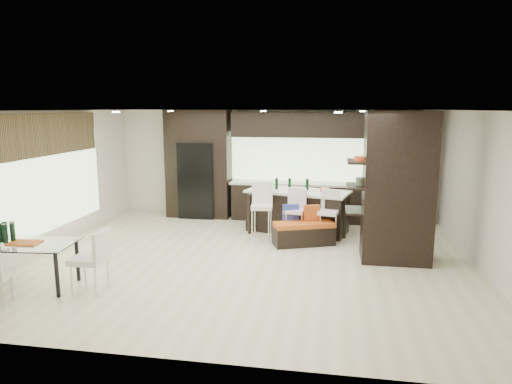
% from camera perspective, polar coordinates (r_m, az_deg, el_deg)
% --- Properties ---
extents(ground, '(8.00, 8.00, 0.00)m').
position_cam_1_polar(ground, '(8.49, -0.68, -8.38)').
color(ground, beige).
rests_on(ground, ground).
extents(back_wall, '(8.00, 0.02, 2.70)m').
position_cam_1_polar(back_wall, '(11.58, 2.39, 3.54)').
color(back_wall, silver).
rests_on(back_wall, ground).
extents(left_wall, '(0.02, 7.00, 2.70)m').
position_cam_1_polar(left_wall, '(9.70, -24.65, 1.24)').
color(left_wall, silver).
rests_on(left_wall, ground).
extents(right_wall, '(0.02, 7.00, 2.70)m').
position_cam_1_polar(right_wall, '(8.43, 27.13, -0.21)').
color(right_wall, silver).
rests_on(right_wall, ground).
extents(ceiling, '(8.00, 7.00, 0.02)m').
position_cam_1_polar(ceiling, '(8.04, -0.72, 10.15)').
color(ceiling, white).
rests_on(ceiling, ground).
extents(window_left, '(0.04, 3.20, 1.90)m').
position_cam_1_polar(window_left, '(9.84, -23.81, 1.42)').
color(window_left, '#B2D199').
rests_on(window_left, left_wall).
extents(window_back, '(3.40, 0.04, 1.20)m').
position_cam_1_polar(window_back, '(11.46, 5.36, 4.43)').
color(window_back, '#B2D199').
rests_on(window_back, back_wall).
extents(stone_accent, '(0.08, 3.00, 0.80)m').
position_cam_1_polar(stone_accent, '(9.74, -24.05, 6.66)').
color(stone_accent, brown).
rests_on(stone_accent, left_wall).
extents(ceiling_spots, '(4.00, 3.00, 0.02)m').
position_cam_1_polar(ceiling_spots, '(8.29, -0.41, 10.02)').
color(ceiling_spots, white).
rests_on(ceiling_spots, ceiling).
extents(back_cabinetry, '(6.80, 0.68, 2.70)m').
position_cam_1_polar(back_cabinetry, '(11.21, 4.72, 3.28)').
color(back_cabinetry, black).
rests_on(back_cabinetry, ground).
extents(refrigerator, '(0.90, 0.68, 1.90)m').
position_cam_1_polar(refrigerator, '(11.66, -7.17, 1.53)').
color(refrigerator, black).
rests_on(refrigerator, ground).
extents(partition_column, '(1.20, 0.80, 2.70)m').
position_cam_1_polar(partition_column, '(8.51, 17.31, 0.56)').
color(partition_column, black).
rests_on(partition_column, ground).
extents(kitchen_island, '(2.41, 1.47, 0.93)m').
position_cam_1_polar(kitchen_island, '(10.28, 5.22, -2.38)').
color(kitchen_island, black).
rests_on(kitchen_island, ground).
extents(stool_left, '(0.47, 0.47, 0.98)m').
position_cam_1_polar(stool_left, '(9.58, 0.73, -3.15)').
color(stool_left, white).
rests_on(stool_left, ground).
extents(stool_mid, '(0.46, 0.46, 0.89)m').
position_cam_1_polar(stool_mid, '(9.53, 4.85, -3.54)').
color(stool_mid, white).
rests_on(stool_mid, ground).
extents(stool_right, '(0.45, 0.45, 0.88)m').
position_cam_1_polar(stool_right, '(9.51, 9.00, -3.71)').
color(stool_right, white).
rests_on(stool_right, ground).
extents(bench, '(1.31, 0.88, 0.47)m').
position_cam_1_polar(bench, '(9.34, 5.97, -5.18)').
color(bench, black).
rests_on(bench, ground).
extents(floor_vase, '(0.52, 0.52, 1.13)m').
position_cam_1_polar(floor_vase, '(8.62, 15.06, -4.53)').
color(floor_vase, '#49513B').
rests_on(floor_vase, ground).
extents(dining_table, '(1.54, 0.97, 0.71)m').
position_cam_1_polar(dining_table, '(7.94, -26.76, -8.22)').
color(dining_table, white).
rests_on(dining_table, ground).
extents(chair_end, '(0.49, 0.49, 0.89)m').
position_cam_1_polar(chair_end, '(7.35, -20.11, -8.42)').
color(chair_end, white).
rests_on(chair_end, ground).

